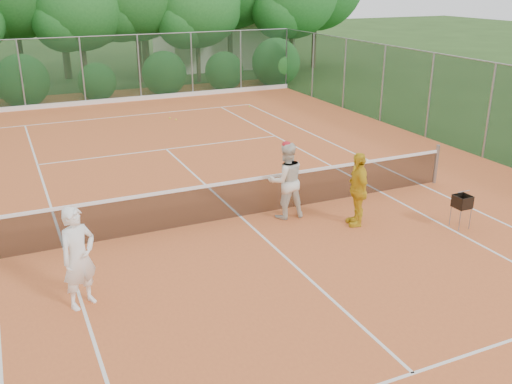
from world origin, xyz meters
TOP-DOWN VIEW (x-y plane):
  - ground at (0.00, 0.00)m, footprint 120.00×120.00m
  - clay_court at (0.00, 0.00)m, footprint 18.00×36.00m
  - club_building at (9.00, 24.00)m, footprint 8.00×5.00m
  - tennis_net at (0.00, 0.00)m, footprint 11.97×0.10m
  - player_white at (-4.07, -2.47)m, footprint 0.81×0.71m
  - player_center_grp at (0.99, -0.42)m, footprint 0.96×0.78m
  - player_yellow at (2.29, -1.50)m, footprint 0.70×1.10m
  - ball_hopper at (4.36, -2.66)m, footprint 0.34×0.34m
  - stray_ball_a at (1.39, 10.64)m, footprint 0.07×0.07m
  - stray_ball_b at (1.54, 10.29)m, footprint 0.07×0.07m
  - stray_ball_c at (5.28, 11.36)m, footprint 0.07×0.07m
  - court_markings at (0.00, 0.00)m, footprint 11.03×23.83m
  - fence_back at (0.00, 15.00)m, footprint 18.07×0.07m

SIDE VIEW (x-z plane):
  - ground at x=0.00m, z-range 0.00..0.00m
  - clay_court at x=0.00m, z-range 0.00..0.02m
  - court_markings at x=0.00m, z-range 0.02..0.03m
  - stray_ball_a at x=1.39m, z-range 0.02..0.09m
  - stray_ball_b at x=1.54m, z-range 0.02..0.09m
  - stray_ball_c at x=5.28m, z-range 0.02..0.09m
  - tennis_net at x=0.00m, z-range -0.02..1.08m
  - ball_hopper at x=4.36m, z-range 0.25..1.04m
  - player_yellow at x=2.29m, z-range 0.02..1.77m
  - player_white at x=-4.07m, z-range 0.02..1.88m
  - player_center_grp at x=0.99m, z-range 0.01..1.90m
  - club_building at x=9.00m, z-range 0.00..3.00m
  - fence_back at x=0.00m, z-range 0.02..3.02m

